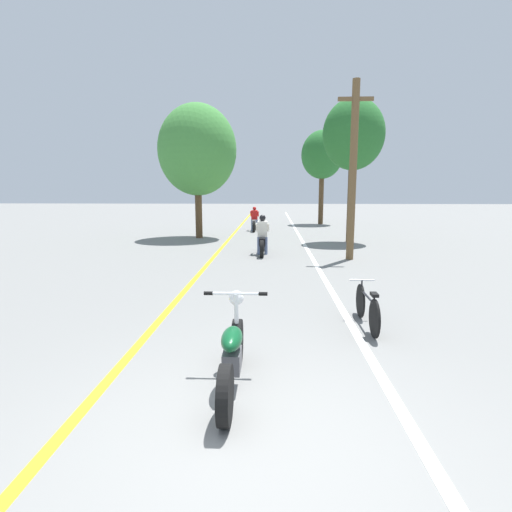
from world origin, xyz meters
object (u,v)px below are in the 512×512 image
at_px(motorcycle_foreground, 232,354).
at_px(roadside_tree_right_near, 354,135).
at_px(utility_pole, 353,169).
at_px(bicycle_parked, 367,308).
at_px(roadside_tree_right_far, 322,155).
at_px(motorcycle_rider_lead, 262,239).
at_px(roadside_tree_left, 197,150).
at_px(motorcycle_rider_far, 254,222).

bearing_deg(motorcycle_foreground, roadside_tree_right_near, 73.72).
relative_size(utility_pole, bicycle_parked, 3.51).
bearing_deg(roadside_tree_right_far, utility_pole, -92.75).
xyz_separation_m(roadside_tree_right_far, motorcycle_foreground, (-3.68, -22.32, -4.03)).
distance_m(roadside_tree_right_near, motorcycle_rider_lead, 6.55).
height_order(roadside_tree_right_near, roadside_tree_left, roadside_tree_left).
distance_m(roadside_tree_left, motorcycle_rider_far, 5.49).
bearing_deg(motorcycle_rider_far, roadside_tree_left, -126.62).
distance_m(roadside_tree_right_far, motorcycle_rider_far, 7.31).
bearing_deg(motorcycle_foreground, utility_pole, 70.98).
xyz_separation_m(utility_pole, roadside_tree_right_near, (0.85, 4.50, 1.62)).
bearing_deg(bicycle_parked, roadside_tree_left, 112.43).
relative_size(roadside_tree_right_far, bicycle_parked, 3.75).
bearing_deg(motorcycle_rider_far, bicycle_parked, -80.64).
xyz_separation_m(motorcycle_foreground, bicycle_parked, (2.06, 2.18, -0.08)).
bearing_deg(roadside_tree_left, roadside_tree_right_near, -9.73).
distance_m(utility_pole, bicycle_parked, 7.16).
relative_size(roadside_tree_right_near, roadside_tree_right_far, 1.01).
distance_m(utility_pole, motorcycle_rider_lead, 3.88).
height_order(utility_pole, motorcycle_rider_far, utility_pole).
xyz_separation_m(roadside_tree_right_far, roadside_tree_left, (-6.69, -7.85, -0.39)).
distance_m(roadside_tree_right_far, motorcycle_rider_lead, 13.67).
xyz_separation_m(roadside_tree_right_near, motorcycle_foreground, (-3.88, -13.29, -4.12)).
height_order(roadside_tree_left, motorcycle_rider_lead, roadside_tree_left).
relative_size(utility_pole, roadside_tree_left, 0.92).
relative_size(utility_pole, roadside_tree_right_far, 0.94).
distance_m(roadside_tree_right_near, roadside_tree_left, 7.01).
relative_size(roadside_tree_right_near, bicycle_parked, 3.77).
bearing_deg(motorcycle_rider_lead, motorcycle_foreground, -90.68).
height_order(roadside_tree_right_far, motorcycle_foreground, roadside_tree_right_far).
bearing_deg(roadside_tree_right_far, motorcycle_rider_far, -133.06).
bearing_deg(motorcycle_rider_lead, roadside_tree_left, 123.38).
relative_size(motorcycle_rider_lead, motorcycle_rider_far, 0.97).
height_order(roadside_tree_right_far, motorcycle_rider_lead, roadside_tree_right_far).
bearing_deg(roadside_tree_right_near, motorcycle_rider_far, 134.14).
distance_m(roadside_tree_right_far, roadside_tree_left, 10.32).
height_order(motorcycle_rider_lead, motorcycle_rider_far, motorcycle_rider_lead).
distance_m(motorcycle_foreground, motorcycle_rider_far, 17.83).
height_order(roadside_tree_left, motorcycle_foreground, roadside_tree_left).
distance_m(utility_pole, roadside_tree_right_near, 4.86).
xyz_separation_m(utility_pole, motorcycle_rider_far, (-3.55, 9.04, -2.41)).
height_order(motorcycle_rider_lead, bicycle_parked, motorcycle_rider_lead).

